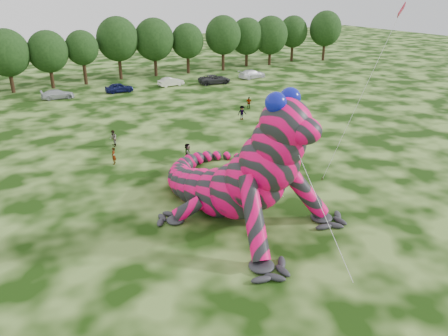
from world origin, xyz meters
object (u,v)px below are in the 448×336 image
tree_12 (188,48)px  tree_17 (325,36)px  inflatable_gecko (222,150)px  spectator_1 (113,138)px  tree_11 (155,47)px  tree_14 (247,42)px  tree_8 (49,60)px  car_6 (215,79)px  tree_13 (223,43)px  tree_16 (293,38)px  spectator_2 (242,113)px  tree_7 (8,61)px  car_4 (119,88)px  spectator_3 (249,103)px  flying_kite (395,23)px  car_5 (171,82)px  spectator_0 (114,156)px  car_3 (58,94)px  spectator_5 (188,153)px  car_7 (252,74)px  tree_10 (118,48)px  tree_15 (270,41)px  tree_9 (83,58)px

tree_12 → tree_17: (31.94, -1.08, 0.66)m
inflatable_gecko → spectator_1: (-2.63, 17.82, -4.04)m
tree_11 → tree_14: tree_11 is taller
tree_8 → car_6: 26.21m
tree_13 → tree_16: size_ratio=1.08×
spectator_2 → tree_14: bearing=62.1°
tree_7 → car_4: (14.14, -7.95, -4.02)m
inflatable_gecko → tree_14: size_ratio=2.08×
tree_13 → spectator_3: (-10.94, -26.07, -4.28)m
flying_kite → car_4: (-8.54, 42.67, -12.00)m
tree_8 → spectator_1: tree_8 is taller
tree_16 → spectator_3: size_ratio=5.99×
tree_7 → spectator_3: tree_7 is taller
flying_kite → car_6: size_ratio=2.72×
car_5 → spectator_0: (-17.93, -28.28, 0.11)m
car_3 → spectator_0: bearing=-177.2°
car_4 → car_5: size_ratio=1.00×
tree_17 → spectator_5: bearing=-142.8°
flying_kite → tree_17: flying_kite is taller
tree_14 → spectator_0: 54.32m
tree_13 → spectator_3: 28.59m
tree_8 → inflatable_gecko: bearing=-86.5°
car_7 → spectator_5: spectator_5 is taller
tree_11 → car_7: (13.91, -10.43, -4.28)m
tree_10 → tree_15: (31.08, -0.81, -0.44)m
inflatable_gecko → tree_15: (39.67, 50.10, -0.07)m
inflatable_gecko → tree_13: (28.32, 49.45, 0.18)m
inflatable_gecko → tree_9: 49.73m
car_3 → car_6: car_6 is taller
tree_9 → tree_10: (6.33, 1.23, 0.91)m
tree_13 → tree_11: bearing=175.4°
tree_14 → car_4: tree_14 is taller
car_3 → spectator_3: size_ratio=2.91×
tree_9 → spectator_0: tree_9 is taller
tree_7 → tree_17: tree_17 is taller
flying_kite → spectator_1: flying_kite is taller
inflatable_gecko → car_3: 42.03m
tree_12 → spectator_3: tree_12 is taller
tree_9 → tree_10: 6.52m
spectator_2 → tree_11: bearing=93.3°
car_4 → tree_16: bearing=-72.5°
tree_8 → tree_13: 31.36m
tree_11 → tree_15: (24.69, -0.42, -0.22)m
tree_12 → car_6: (-0.25, -10.66, -3.74)m
tree_16 → tree_14: bearing=-176.9°
car_5 → car_4: bearing=86.7°
spectator_5 → spectator_3: bearing=-24.8°
tree_12 → tree_14: tree_14 is taller
tree_9 → spectator_2: bearing=-69.1°
car_7 → spectator_2: spectator_2 is taller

